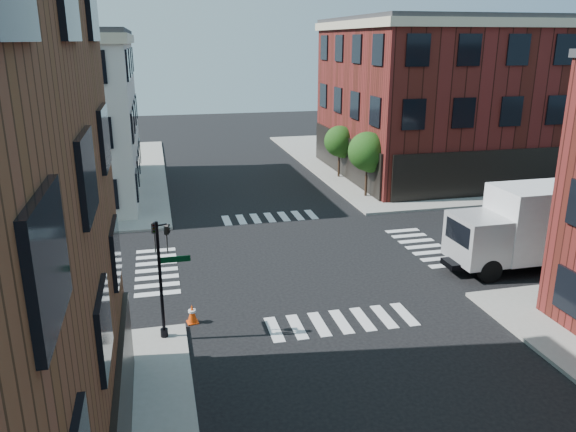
# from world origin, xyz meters

# --- Properties ---
(ground) EXTENTS (120.00, 120.00, 0.00)m
(ground) POSITION_xyz_m (0.00, 0.00, 0.00)
(ground) COLOR black
(ground) RESTS_ON ground
(sidewalk_ne) EXTENTS (30.00, 30.00, 0.15)m
(sidewalk_ne) POSITION_xyz_m (21.00, 21.00, 0.07)
(sidewalk_ne) COLOR gray
(sidewalk_ne) RESTS_ON ground
(building_ne) EXTENTS (25.00, 16.00, 12.00)m
(building_ne) POSITION_xyz_m (20.50, 16.00, 6.00)
(building_ne) COLOR #401510
(building_ne) RESTS_ON ground
(tree_near) EXTENTS (2.69, 2.69, 4.49)m
(tree_near) POSITION_xyz_m (7.56, 9.98, 3.16)
(tree_near) COLOR black
(tree_near) RESTS_ON ground
(tree_far) EXTENTS (2.43, 2.43, 4.07)m
(tree_far) POSITION_xyz_m (7.56, 15.98, 2.87)
(tree_far) COLOR black
(tree_far) RESTS_ON ground
(signal_pole) EXTENTS (1.29, 1.24, 4.60)m
(signal_pole) POSITION_xyz_m (-6.72, -6.68, 2.86)
(signal_pole) COLOR black
(signal_pole) RESTS_ON ground
(box_truck) EXTENTS (8.95, 2.87, 4.03)m
(box_truck) POSITION_xyz_m (11.20, -3.71, 2.09)
(box_truck) COLOR silver
(box_truck) RESTS_ON ground
(traffic_cone) EXTENTS (0.48, 0.48, 0.78)m
(traffic_cone) POSITION_xyz_m (-5.70, -5.70, 0.38)
(traffic_cone) COLOR #EB450A
(traffic_cone) RESTS_ON ground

